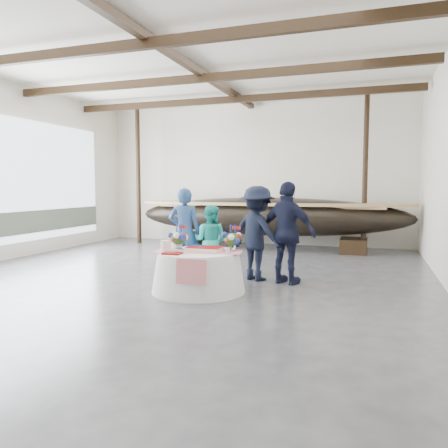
% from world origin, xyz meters
% --- Properties ---
extents(floor, '(10.00, 12.00, 0.01)m').
position_xyz_m(floor, '(0.00, 0.00, 0.00)').
color(floor, '#3D3D42').
rests_on(floor, ground).
extents(wall_back, '(10.00, 0.02, 4.50)m').
position_xyz_m(wall_back, '(0.00, 6.00, 2.25)').
color(wall_back, silver).
rests_on(wall_back, ground).
extents(ceiling, '(10.00, 12.00, 0.01)m').
position_xyz_m(ceiling, '(0.00, 0.00, 4.50)').
color(ceiling, white).
rests_on(ceiling, wall_back).
extents(pavilion_structure, '(9.80, 11.76, 4.50)m').
position_xyz_m(pavilion_structure, '(0.00, 0.82, 4.00)').
color(pavilion_structure, black).
rests_on(pavilion_structure, ground).
extents(open_bay, '(0.03, 7.00, 3.20)m').
position_xyz_m(open_bay, '(-4.95, 1.00, 1.83)').
color(open_bay, silver).
rests_on(open_bay, ground).
extents(longboat_display, '(8.15, 1.63, 1.53)m').
position_xyz_m(longboat_display, '(0.80, 4.80, 0.98)').
color(longboat_display, black).
rests_on(longboat_display, ground).
extents(banquet_table, '(1.65, 1.65, 0.71)m').
position_xyz_m(banquet_table, '(0.83, -0.70, 0.36)').
color(banquet_table, silver).
rests_on(banquet_table, ground).
extents(tabletop_items, '(1.60, 1.00, 0.40)m').
position_xyz_m(tabletop_items, '(0.80, -0.54, 0.86)').
color(tabletop_items, red).
rests_on(tabletop_items, banquet_table).
extents(guest_woman_blue, '(0.75, 0.57, 1.82)m').
position_xyz_m(guest_woman_blue, '(0.02, 0.52, 0.91)').
color(guest_woman_blue, navy).
rests_on(guest_woman_blue, ground).
extents(guest_woman_teal, '(0.73, 0.58, 1.48)m').
position_xyz_m(guest_woman_teal, '(0.56, 0.60, 0.74)').
color(guest_woman_teal, '#23B5A6').
rests_on(guest_woman_teal, ground).
extents(guest_man_left, '(1.39, 1.16, 1.86)m').
position_xyz_m(guest_man_left, '(1.56, 0.56, 0.93)').
color(guest_man_left, black).
rests_on(guest_man_left, ground).
extents(guest_man_right, '(1.24, 0.83, 1.95)m').
position_xyz_m(guest_man_right, '(2.20, 0.40, 0.98)').
color(guest_man_right, black).
rests_on(guest_man_right, ground).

